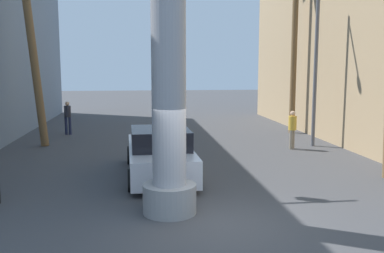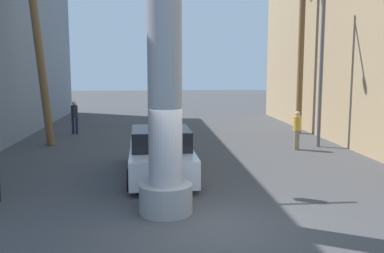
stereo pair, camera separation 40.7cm
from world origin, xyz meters
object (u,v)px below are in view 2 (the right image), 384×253
at_px(traffic_light_mast, 36,31).
at_px(pedestrian_far_left, 75,115).
at_px(palm_tree_mid_left, 36,17).
at_px(palm_tree_mid_right, 302,17).
at_px(car_lead, 161,154).
at_px(pedestrian_mid_right, 297,127).
at_px(street_lamp, 314,51).

distance_m(traffic_light_mast, pedestrian_far_left, 10.01).
distance_m(palm_tree_mid_left, palm_tree_mid_right, 12.75).
distance_m(car_lead, pedestrian_mid_right, 6.95).
height_order(traffic_light_mast, pedestrian_mid_right, traffic_light_mast).
xyz_separation_m(palm_tree_mid_right, pedestrian_far_left, (-11.64, 0.76, -4.95)).
bearing_deg(palm_tree_mid_right, pedestrian_mid_right, -109.65).
relative_size(traffic_light_mast, palm_tree_mid_right, 0.70).
bearing_deg(car_lead, street_lamp, 33.79).
bearing_deg(palm_tree_mid_right, palm_tree_mid_left, -168.64).
height_order(traffic_light_mast, palm_tree_mid_left, palm_tree_mid_left).
bearing_deg(traffic_light_mast, pedestrian_mid_right, 24.09).
bearing_deg(car_lead, traffic_light_mast, -174.47).
distance_m(traffic_light_mast, pedestrian_mid_right, 10.87).
relative_size(street_lamp, traffic_light_mast, 1.06).
distance_m(street_lamp, traffic_light_mast, 11.24).
bearing_deg(car_lead, palm_tree_mid_left, 131.81).
height_order(traffic_light_mast, car_lead, traffic_light_mast).
bearing_deg(street_lamp, pedestrian_far_left, 157.07).
xyz_separation_m(palm_tree_mid_left, pedestrian_mid_right, (10.92, -1.90, -4.61)).
bearing_deg(pedestrian_far_left, traffic_light_mast, -85.75).
relative_size(car_lead, palm_tree_mid_left, 0.57).
relative_size(pedestrian_mid_right, pedestrian_far_left, 0.95).
distance_m(street_lamp, car_lead, 8.64).
bearing_deg(pedestrian_mid_right, palm_tree_mid_left, 170.14).
xyz_separation_m(street_lamp, palm_tree_mid_right, (0.77, 3.85, 1.82)).
xyz_separation_m(car_lead, pedestrian_far_left, (-4.29, 9.01, 0.30)).
distance_m(street_lamp, palm_tree_mid_right, 4.32).
relative_size(street_lamp, palm_tree_mid_left, 0.77).
distance_m(pedestrian_mid_right, pedestrian_far_left, 11.32).
relative_size(street_lamp, pedestrian_far_left, 4.00).
relative_size(palm_tree_mid_right, pedestrian_far_left, 5.38).
bearing_deg(street_lamp, traffic_light_mast, -154.97).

